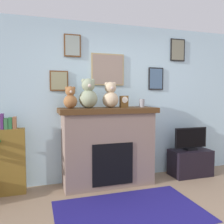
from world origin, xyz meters
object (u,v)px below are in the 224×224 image
object	(u,v)px
fireplace	(108,146)
mantel_clock	(124,102)
teddy_bear_brown	(70,98)
teddy_bear_grey	(88,95)
television	(191,139)
bookshelf	(12,159)
tv_stand	(190,163)
teddy_bear_tan	(110,96)
candle_jar	(142,103)

from	to	relation	value
fireplace	mantel_clock	world-z (taller)	mantel_clock
teddy_bear_brown	teddy_bear_grey	distance (m)	0.28
fireplace	television	bearing A→B (deg)	-1.57
bookshelf	mantel_clock	distance (m)	1.86
bookshelf	teddy_bear_grey	bearing A→B (deg)	-4.07
fireplace	teddy_bear_grey	size ratio (longest dim) A/B	3.38
tv_stand	fireplace	bearing A→B (deg)	178.49
tv_stand	teddy_bear_tan	distance (m)	1.89
television	teddy_bear_grey	world-z (taller)	teddy_bear_grey
tv_stand	teddy_bear_grey	xyz separation A→B (m)	(-1.83, 0.02, 1.20)
bookshelf	teddy_bear_brown	world-z (taller)	teddy_bear_brown
candle_jar	teddy_bear_brown	size ratio (longest dim) A/B	0.40
teddy_bear_brown	teddy_bear_tan	world-z (taller)	teddy_bear_tan
teddy_bear_brown	teddy_bear_tan	xyz separation A→B (m)	(0.62, -0.00, 0.03)
fireplace	teddy_bear_brown	bearing A→B (deg)	-178.22
fireplace	candle_jar	size ratio (longest dim) A/B	11.48
mantel_clock	fireplace	bearing A→B (deg)	175.85
teddy_bear_brown	teddy_bear_tan	bearing A→B (deg)	-0.01
tv_stand	candle_jar	world-z (taller)	candle_jar
fireplace	bookshelf	xyz separation A→B (m)	(-1.41, 0.06, -0.10)
mantel_clock	teddy_bear_grey	world-z (taller)	teddy_bear_grey
bookshelf	mantel_clock	xyz separation A→B (m)	(1.68, -0.08, 0.80)
television	teddy_bear_tan	size ratio (longest dim) A/B	1.54
candle_jar	teddy_bear_grey	size ratio (longest dim) A/B	0.29
fireplace	teddy_bear_grey	world-z (taller)	teddy_bear_grey
candle_jar	teddy_bear_grey	world-z (taller)	teddy_bear_grey
bookshelf	teddy_bear_brown	bearing A→B (deg)	-5.38
teddy_bear_tan	teddy_bear_grey	bearing A→B (deg)	-179.99
bookshelf	candle_jar	size ratio (longest dim) A/B	8.81
tv_stand	television	xyz separation A→B (m)	(-0.00, -0.00, 0.42)
fireplace	tv_stand	xyz separation A→B (m)	(1.51, -0.04, -0.39)
fireplace	tv_stand	world-z (taller)	fireplace
television	teddy_bear_brown	world-z (taller)	teddy_bear_brown
fireplace	bookshelf	size ratio (longest dim) A/B	1.30
mantel_clock	teddy_bear_tan	bearing A→B (deg)	179.79
fireplace	candle_jar	distance (m)	0.89
candle_jar	television	bearing A→B (deg)	-1.45
fireplace	mantel_clock	size ratio (longest dim) A/B	8.16
candle_jar	mantel_clock	bearing A→B (deg)	-179.76
teddy_bear_tan	teddy_bear_brown	bearing A→B (deg)	179.99
fireplace	teddy_bear_grey	distance (m)	0.87
bookshelf	teddy_bear_brown	size ratio (longest dim) A/B	3.55
bookshelf	teddy_bear_tan	size ratio (longest dim) A/B	2.89
fireplace	television	size ratio (longest dim) A/B	2.45
teddy_bear_brown	television	bearing A→B (deg)	-0.64
bookshelf	teddy_bear_tan	distance (m)	1.71
television	teddy_bear_grey	bearing A→B (deg)	179.27
teddy_bear_brown	candle_jar	bearing A→B (deg)	0.02
mantel_clock	teddy_bear_brown	world-z (taller)	teddy_bear_brown
television	mantel_clock	distance (m)	1.42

